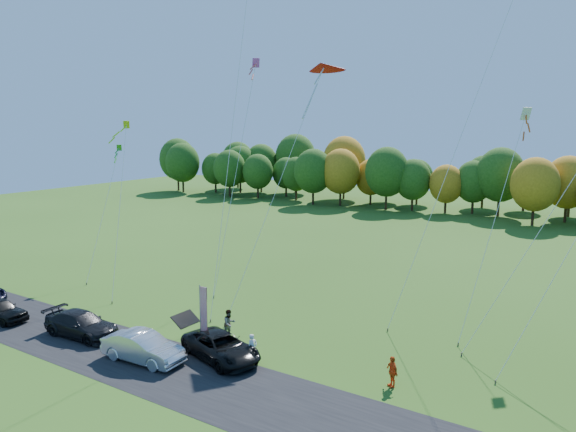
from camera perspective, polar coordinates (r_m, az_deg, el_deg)
The scene contains 19 objects.
ground at distance 33.74m, azimuth -5.79°, elevation -13.25°, with size 160.00×160.00×0.00m, color #2C5015.
asphalt_strip at distance 31.02m, azimuth -10.65°, elevation -15.48°, with size 90.00×6.00×0.01m, color black.
tree_line at distance 82.45m, azimuth 19.17°, elevation -0.09°, with size 116.00×12.00×10.00m, color #1E4711, non-canonical shape.
black_suv at distance 32.12m, azimuth -6.82°, elevation -13.06°, with size 2.43×5.28×1.47m, color black.
silver_sedan at distance 32.64m, azimuth -14.52°, elevation -12.79°, with size 1.70×4.88×1.61m, color silver.
dark_truck_a at distance 37.32m, azimuth -20.24°, elevation -10.29°, with size 2.12×5.22×1.51m, color black.
person_tailgate_a at distance 31.65m, azimuth -3.63°, elevation -13.25°, with size 0.58×0.38×1.58m, color silver.
person_tailgate_b at distance 35.05m, azimuth -5.98°, elevation -10.82°, with size 0.85×0.66×1.75m, color gray.
person_east at distance 29.37m, azimuth 10.52°, elevation -15.27°, with size 0.93×0.39×1.59m, color #E14B15.
feather_flag at distance 33.20m, azimuth -8.65°, elevation -9.42°, with size 0.50×0.13×3.79m.
kite_delta_blue at distance 40.90m, azimuth -5.12°, elevation 13.86°, with size 5.03×11.78×33.13m.
kite_parafoil_orange at distance 39.25m, azimuth 18.48°, elevation 11.21°, with size 7.76×13.19×29.46m.
kite_delta_red at distance 38.37m, azimuth -0.80°, elevation 3.72°, with size 3.12×10.77×18.56m.
kite_parafoil_rainbow at distance 34.51m, azimuth 25.48°, elevation 0.80°, with size 9.03×7.72×17.06m.
kite_diamond_yellow at distance 44.70m, azimuth -16.74°, elevation 0.75°, with size 4.29×5.85×13.44m.
kite_diamond_green at distance 49.97m, azimuth -18.22°, elevation 0.40°, with size 2.65×6.27×11.34m.
kite_diamond_white at distance 36.88m, azimuth 20.20°, elevation -0.55°, with size 2.17×8.18×14.38m.
kite_diamond_pink at distance 44.01m, azimuth -5.32°, elevation 4.31°, with size 1.73×7.65×18.50m.
kite_diamond_blue_low at distance 31.81m, azimuth 24.76°, elevation -6.97°, with size 3.81×5.49×9.35m.
Camera 1 is at (19.86, -23.96, 13.04)m, focal length 35.00 mm.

